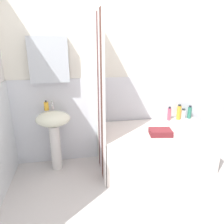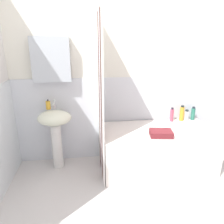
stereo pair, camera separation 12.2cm
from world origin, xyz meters
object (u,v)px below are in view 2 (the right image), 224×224
Objects in this scene: bathtub at (156,148)px; towel_folded at (161,133)px; soap_dispenser at (48,105)px; shampoo_bottle at (193,114)px; sink at (55,126)px; lotion_bottle at (172,115)px; body_wash_bottle at (182,113)px; conditioner_bottle at (186,115)px.

towel_folded is at bearing -99.21° from bathtub.
shampoo_bottle is at bearing 1.18° from soap_dispenser.
soap_dispenser is at bearing 136.22° from sink.
sink is 4.13× the size of shampoo_bottle.
soap_dispenser reaches higher than lotion_bottle.
lotion_bottle is 0.59m from towel_folded.
bathtub is 6.41× the size of body_wash_bottle.
soap_dispenser is 2.08m from shampoo_bottle.
lotion_bottle reaches higher than conditioner_bottle.
sink is at bearing -176.73° from lotion_bottle.
soap_dispenser is 0.09× the size of bathtub.
soap_dispenser reaches higher than towel_folded.
soap_dispenser is 1.74m from lotion_bottle.
towel_folded reaches higher than bathtub.
body_wash_bottle is 1.12× the size of lotion_bottle.
bathtub is at bearing -7.57° from sink.
shampoo_bottle is 0.84m from towel_folded.
soap_dispenser is 0.83× the size of conditioner_bottle.
sink is 1.99m from shampoo_bottle.
shampoo_bottle reaches higher than bathtub.
conditioner_bottle is 0.59× the size of towel_folded.
lotion_bottle reaches higher than towel_folded.
bathtub is at bearing -10.08° from soap_dispenser.
bathtub is at bearing -148.37° from body_wash_bottle.
lotion_bottle reaches higher than bathtub.
lotion_bottle is at bearing 3.27° from sink.
sink is at bearing 163.71° from towel_folded.
conditioner_bottle is 0.09m from body_wash_bottle.
soap_dispenser is 0.64× the size of lotion_bottle.
sink is 1.89m from conditioner_bottle.
lotion_bottle is 0.76× the size of towel_folded.
conditioner_bottle reaches higher than towel_folded.
lotion_bottle is (-0.16, -0.01, -0.01)m from body_wash_bottle.
shampoo_bottle is at bearing 3.79° from lotion_bottle.
shampoo_bottle is 0.86× the size of body_wash_bottle.
body_wash_bottle reaches higher than conditioner_bottle.
body_wash_bottle is at bearing 0.85° from soap_dispenser.
soap_dispenser is 1.98m from conditioner_bottle.
sink is at bearing -176.77° from body_wash_bottle.
sink is 3.05× the size of towel_folded.
shampoo_bottle is 0.11m from conditioner_bottle.
body_wash_bottle is 0.85× the size of towel_folded.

